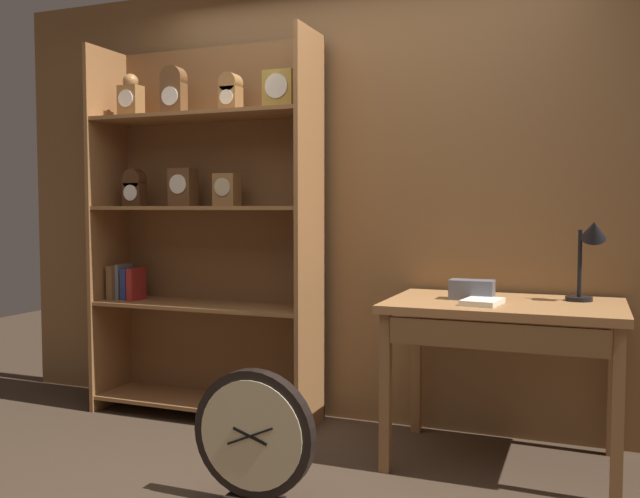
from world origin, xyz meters
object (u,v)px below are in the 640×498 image
(bookshelf, at_px, (203,225))
(desk_lamp, at_px, (590,246))
(workbench, at_px, (503,322))
(round_clock_large, at_px, (254,437))
(open_repair_manual, at_px, (482,302))
(toolbox_small, at_px, (472,290))

(bookshelf, height_order, desk_lamp, bookshelf)
(bookshelf, relative_size, workbench, 2.01)
(desk_lamp, bearing_deg, round_clock_large, -141.91)
(desk_lamp, bearing_deg, workbench, -157.74)
(open_repair_manual, bearing_deg, toolbox_small, 124.20)
(workbench, height_order, toolbox_small, toolbox_small)
(workbench, bearing_deg, desk_lamp, 22.26)
(desk_lamp, bearing_deg, toolbox_small, -168.48)
(workbench, bearing_deg, round_clock_large, -136.76)
(bookshelf, bearing_deg, toolbox_small, -5.70)
(desk_lamp, distance_m, toolbox_small, 0.59)
(workbench, xyz_separation_m, round_clock_large, (-0.91, -0.85, -0.40))
(workbench, relative_size, toolbox_small, 5.19)
(workbench, relative_size, desk_lamp, 2.65)
(open_repair_manual, bearing_deg, workbench, 58.57)
(bookshelf, bearing_deg, workbench, -6.65)
(desk_lamp, xyz_separation_m, round_clock_large, (-1.29, -1.01, -0.77))
(bookshelf, xyz_separation_m, round_clock_large, (0.87, -1.06, -0.85))
(toolbox_small, height_order, open_repair_manual, toolbox_small)
(toolbox_small, bearing_deg, desk_lamp, 11.52)
(toolbox_small, bearing_deg, round_clock_large, -129.80)
(bookshelf, xyz_separation_m, toolbox_small, (1.62, -0.16, -0.30))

